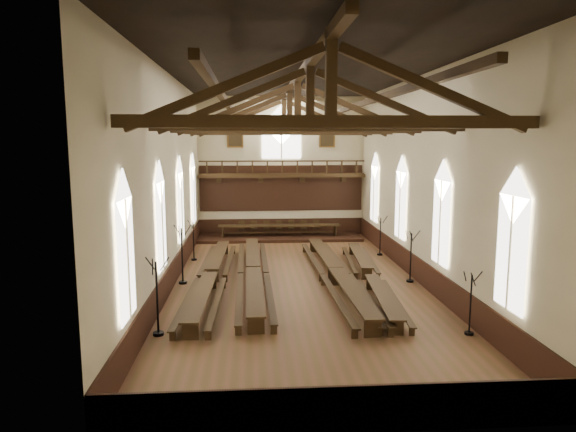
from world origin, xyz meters
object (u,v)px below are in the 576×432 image
object	(u,v)px
refectory_row_d	(370,275)
dais	(279,237)
refectory_row_c	(336,272)
candelabrum_left_mid	(182,266)
high_table	(279,226)
candelabrum_left_far	(194,248)
candelabrum_right_mid	(410,266)
candelabrum_right_near	(470,316)
candelabrum_left_near	(158,312)
refectory_row_b	(253,271)
refectory_row_a	(211,274)
candelabrum_right_far	(380,243)

from	to	relation	value
refectory_row_d	dais	distance (m)	12.45
refectory_row_c	candelabrum_left_mid	size ratio (longest dim) A/B	5.09
refectory_row_d	high_table	world-z (taller)	high_table
dais	candelabrum_left_far	world-z (taller)	candelabrum_left_far
refectory_row_d	candelabrum_right_mid	distance (m)	2.12
dais	candelabrum_right_near	distance (m)	19.38
refectory_row_d	candelabrum_left_mid	xyz separation A→B (m)	(-9.03, 0.80, 0.39)
refectory_row_d	candelabrum_left_mid	size ratio (longest dim) A/B	4.74
refectory_row_d	candelabrum_left_near	size ratio (longest dim) A/B	4.82
refectory_row_d	candelabrum_right_mid	size ratio (longest dim) A/B	5.34
refectory_row_b	candelabrum_left_near	world-z (taller)	candelabrum_left_near
candelabrum_left_near	candelabrum_left_far	size ratio (longest dim) A/B	1.21
refectory_row_a	dais	xyz separation A→B (m)	(3.90, 11.47, -0.44)
refectory_row_b	candelabrum_left_mid	size ratio (longest dim) A/B	5.03
refectory_row_b	candelabrum_right_near	world-z (taller)	candelabrum_right_near
refectory_row_a	candelabrum_right_far	bearing A→B (deg)	31.22
refectory_row_b	high_table	xyz separation A→B (m)	(1.89, 10.98, 0.32)
dais	refectory_row_c	bearing A→B (deg)	-79.59
refectory_row_a	refectory_row_b	xyz separation A→B (m)	(2.01, 0.49, 0.02)
refectory_row_d	candelabrum_right_far	bearing A→B (deg)	71.71
high_table	candelabrum_left_near	bearing A→B (deg)	-106.66
dais	candelabrum_left_mid	bearing A→B (deg)	-115.62
candelabrum_left_mid	candelabrum_right_near	size ratio (longest dim) A/B	1.25
refectory_row_b	high_table	distance (m)	11.14
candelabrum_right_mid	candelabrum_right_near	bearing A→B (deg)	-90.00
refectory_row_c	candelabrum_left_mid	bearing A→B (deg)	176.64
candelabrum_right_far	dais	bearing A→B (deg)	135.99
candelabrum_left_near	candelabrum_left_far	bearing A→B (deg)	90.00
candelabrum_right_near	refectory_row_c	bearing A→B (deg)	117.79
refectory_row_b	candelabrum_left_far	distance (m)	5.92
candelabrum_left_near	candelabrum_right_near	distance (m)	11.13
high_table	candelabrum_right_far	world-z (taller)	candelabrum_right_far
refectory_row_b	dais	size ratio (longest dim) A/B	1.28
candelabrum_right_mid	candelabrum_right_far	xyz separation A→B (m)	(-0.00, 5.97, -0.05)
refectory_row_a	candelabrum_right_far	size ratio (longest dim) A/B	5.93
refectory_row_c	dais	bearing A→B (deg)	100.41
refectory_row_d	dais	bearing A→B (deg)	107.38
refectory_row_b	dais	bearing A→B (deg)	80.24
refectory_row_a	high_table	distance (m)	12.11
candelabrum_right_mid	dais	bearing A→B (deg)	116.60
candelabrum_left_mid	candelabrum_right_near	distance (m)	13.35
high_table	candelabrum_right_mid	world-z (taller)	candelabrum_right_mid
dais	candelabrum_right_mid	size ratio (longest dim) A/B	4.43
refectory_row_a	high_table	xyz separation A→B (m)	(3.90, 11.47, 0.34)
refectory_row_a	candelabrum_right_near	world-z (taller)	candelabrum_right_near
candelabrum_left_near	candelabrum_left_mid	xyz separation A→B (m)	(0.00, 6.67, 0.01)
refectory_row_b	candelabrum_left_near	xyz separation A→B (m)	(-3.42, -6.77, 0.31)
refectory_row_d	candelabrum_right_far	world-z (taller)	candelabrum_right_far
candelabrum_left_near	candelabrum_right_mid	size ratio (longest dim) A/B	1.11
refectory_row_d	candelabrum_right_near	xyz separation A→B (m)	(2.07, -6.61, 0.22)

